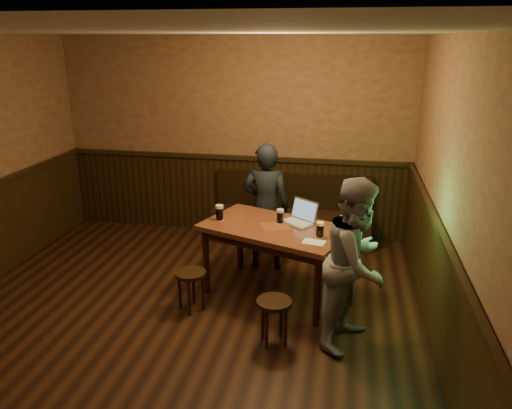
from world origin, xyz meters
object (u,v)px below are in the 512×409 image
object	(u,v)px
bench	(291,220)
pint_left	(220,213)
laptop	(300,217)
pint_right	(320,230)
person_suit	(266,207)
person_grey	(356,263)
stool_right	(274,309)
pint_mid	(280,216)
stool_left	(191,279)
pub_table	(275,235)

from	to	relation	value
bench	pint_left	size ratio (longest dim) A/B	12.45
pint_left	laptop	world-z (taller)	laptop
pint_left	pint_right	bearing A→B (deg)	-14.72
person_suit	person_grey	bearing A→B (deg)	126.70
stool_right	pint_left	distance (m)	1.39
bench	pint_mid	distance (m)	1.61
stool_left	person_grey	distance (m)	1.76
stool_left	pint_left	bearing A→B (deg)	72.77
stool_right	laptop	distance (m)	1.23
stool_left	person_suit	bearing A→B (deg)	63.22
pint_left	person_suit	xyz separation A→B (m)	(0.42, 0.62, -0.12)
bench	stool_right	bearing A→B (deg)	-86.86
bench	person_grey	world-z (taller)	person_grey
person_suit	pint_mid	bearing A→B (deg)	113.62
pint_left	person_suit	bearing A→B (deg)	55.64
laptop	person_grey	xyz separation A→B (m)	(0.61, -0.92, -0.08)
stool_right	laptop	xyz separation A→B (m)	(0.12, 1.10, 0.53)
person_grey	pint_left	bearing A→B (deg)	84.18
stool_right	person_grey	xyz separation A→B (m)	(0.73, 0.18, 0.45)
stool_left	laptop	xyz separation A→B (m)	(1.07, 0.66, 0.53)
pint_mid	person_suit	xyz separation A→B (m)	(-0.25, 0.58, -0.11)
stool_left	pint_left	xyz separation A→B (m)	(0.18, 0.57, 0.56)
stool_right	pint_right	size ratio (longest dim) A/B	2.76
bench	stool_left	distance (m)	2.25
person_grey	person_suit	bearing A→B (deg)	59.80
pint_mid	laptop	size ratio (longest dim) A/B	0.36
pint_right	bench	bearing A→B (deg)	105.20
bench	stool_right	xyz separation A→B (m)	(0.14, -2.55, 0.05)
pub_table	stool_left	size ratio (longest dim) A/B	3.95
pub_table	pint_mid	bearing A→B (deg)	89.68
stool_left	pint_mid	bearing A→B (deg)	35.25
pub_table	stool_left	bearing A→B (deg)	-128.26
stool_left	stool_right	world-z (taller)	stool_right
bench	pint_right	world-z (taller)	pint_right
stool_right	pint_mid	size ratio (longest dim) A/B	2.84
pub_table	pint_mid	distance (m)	0.22
stool_right	pint_mid	bearing A→B (deg)	95.32
pub_table	pint_left	bearing A→B (deg)	-166.32
laptop	pint_left	bearing A→B (deg)	-137.81
stool_right	person_grey	bearing A→B (deg)	14.24
stool_left	stool_right	bearing A→B (deg)	-25.15
pub_table	pint_left	distance (m)	0.67
pub_table	pint_right	bearing A→B (deg)	-3.55
laptop	stool_left	bearing A→B (deg)	-111.91
stool_right	laptop	bearing A→B (deg)	83.84
pint_right	pint_left	bearing A→B (deg)	165.28
pint_left	pint_mid	distance (m)	0.68
pint_mid	pint_right	distance (m)	0.56
stool_right	person_grey	size ratio (longest dim) A/B	0.28
pint_mid	bench	bearing A→B (deg)	91.61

